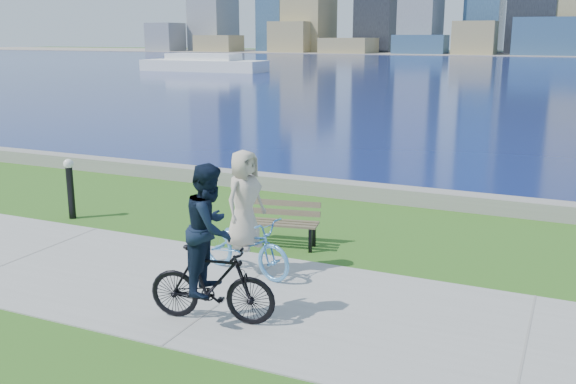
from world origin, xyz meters
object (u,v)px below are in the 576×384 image
at_px(bollard_lamp, 70,185).
at_px(park_bench, 277,219).
at_px(cyclist_woman, 245,228).
at_px(cyclist_man, 211,257).

bearing_deg(bollard_lamp, park_bench, 2.12).
bearing_deg(park_bench, bollard_lamp, 171.11).
bearing_deg(bollard_lamp, cyclist_woman, -15.66).
relative_size(park_bench, cyclist_woman, 0.81).
height_order(bollard_lamp, cyclist_man, cyclist_man).
height_order(cyclist_woman, cyclist_man, cyclist_man).
height_order(park_bench, cyclist_man, cyclist_man).
relative_size(bollard_lamp, cyclist_man, 0.59).
xyz_separation_m(park_bench, cyclist_man, (0.60, -3.22, 0.42)).
height_order(bollard_lamp, cyclist_woman, cyclist_woman).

